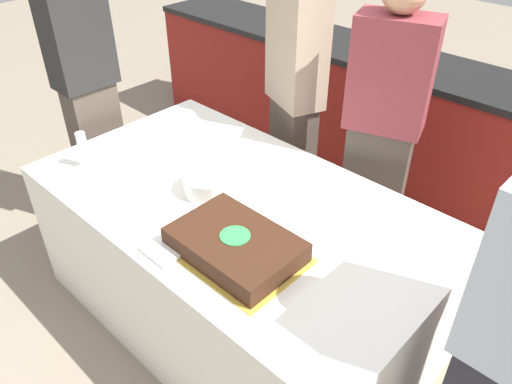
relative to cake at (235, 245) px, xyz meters
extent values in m
plane|color=gray|center=(-0.25, 0.25, -0.79)|extent=(14.00, 14.00, 0.00)
cube|color=maroon|center=(-0.25, 1.86, -0.35)|extent=(4.40, 0.55, 0.88)
cube|color=black|center=(-0.25, 1.86, 0.11)|extent=(4.40, 0.58, 0.04)
cube|color=white|center=(-0.25, 0.25, -0.42)|extent=(1.88, 1.08, 0.75)
cube|color=gold|center=(0.00, 0.00, -0.04)|extent=(0.52, 0.37, 0.00)
cube|color=#381E11|center=(0.00, 0.00, 0.00)|extent=(0.48, 0.33, 0.08)
cylinder|color=green|center=(0.00, 0.00, 0.05)|extent=(0.12, 0.12, 0.00)
cylinder|color=white|center=(-0.38, 0.21, 0.00)|extent=(0.22, 0.22, 0.09)
cylinder|color=white|center=(-0.97, -0.06, -0.04)|extent=(0.07, 0.07, 0.00)
cylinder|color=white|center=(-0.97, -0.06, 0.00)|extent=(0.01, 0.01, 0.08)
cylinder|color=white|center=(-0.97, -0.06, 0.09)|extent=(0.05, 0.05, 0.10)
cylinder|color=white|center=(0.09, 0.32, -0.04)|extent=(0.22, 0.22, 0.00)
cube|color=white|center=(-0.21, -0.20, -0.03)|extent=(0.16, 0.09, 0.02)
cube|color=#4C4238|center=(0.00, 1.01, -0.34)|extent=(0.34, 0.25, 0.91)
cube|color=brown|center=(0.00, 1.01, 0.38)|extent=(0.41, 0.31, 0.53)
cube|color=#4C4238|center=(-1.42, 0.25, -0.32)|extent=(0.16, 0.27, 0.94)
cube|color=black|center=(-1.42, 0.25, 0.42)|extent=(0.20, 0.32, 0.54)
cube|color=#4C4238|center=(-0.55, 1.01, -0.36)|extent=(0.33, 0.26, 0.86)
cube|color=tan|center=(-0.55, 1.01, 0.37)|extent=(0.39, 0.31, 0.59)
camera|label=1|loc=(1.04, -0.98, 1.25)|focal=35.00mm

